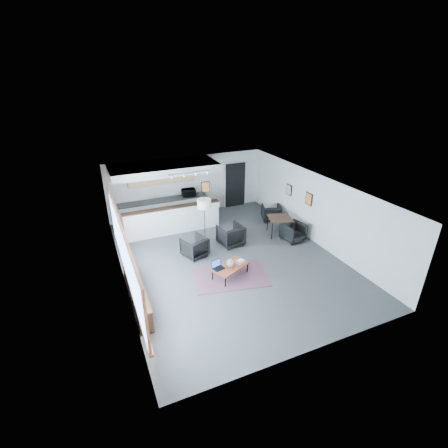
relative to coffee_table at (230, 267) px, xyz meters
name	(u,v)px	position (x,y,z in m)	size (l,w,h in m)	color
room	(229,225)	(0.39, 0.99, 0.95)	(7.02, 9.02, 2.62)	#474749
window	(125,255)	(-3.07, 0.09, 1.11)	(0.10, 5.95, 1.66)	#8CBFFF
console	(137,291)	(-2.90, -0.06, -0.02)	(0.35, 3.00, 0.80)	#341C12
kitchenette	(165,193)	(-0.80, 4.69, 1.03)	(4.20, 1.96, 2.60)	white
doorway	(235,184)	(2.69, 5.41, 0.73)	(1.10, 0.12, 2.15)	black
track_light	(190,173)	(-0.19, 3.19, 2.18)	(1.60, 0.07, 0.15)	silver
wall_art_lower	(309,199)	(3.86, 1.39, 1.20)	(0.03, 0.38, 0.48)	black
wall_art_upper	(289,190)	(3.86, 2.69, 1.15)	(0.03, 0.34, 0.44)	black
kilim_rug	(230,276)	(0.00, 0.00, -0.34)	(2.55, 1.99, 0.01)	#5C3647
coffee_table	(230,267)	(0.00, 0.00, 0.00)	(1.31, 1.04, 0.38)	brown
laptop	(217,266)	(-0.41, 0.07, 0.10)	(0.41, 0.37, 0.25)	black
ceramic_pot	(231,263)	(-0.01, -0.03, 0.16)	(0.26, 0.26, 0.26)	gray
book_stack	(240,261)	(0.38, 0.07, 0.07)	(0.33, 0.30, 0.08)	silver
coaster	(235,269)	(0.06, -0.19, 0.03)	(0.13, 0.13, 0.01)	#E5590C
armchair_left	(194,246)	(-0.62, 1.64, 0.04)	(0.76, 0.71, 0.79)	black
armchair_right	(231,234)	(0.89, 1.91, 0.08)	(0.83, 0.78, 0.85)	black
floor_lamp	(204,205)	(0.07, 2.45, 1.16)	(0.56, 0.56, 1.74)	black
dining_table	(280,219)	(2.99, 1.90, 0.31)	(1.08, 1.08, 0.73)	#341C12
dining_chair_near	(293,233)	(3.21, 1.25, -0.02)	(0.65, 0.61, 0.67)	black
dining_chair_far	(271,213)	(3.39, 3.20, -0.02)	(0.64, 0.60, 0.65)	black
microwave	(189,192)	(0.32, 5.14, 0.77)	(0.57, 0.31, 0.38)	black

